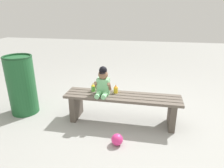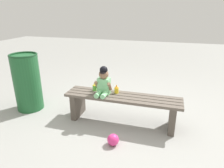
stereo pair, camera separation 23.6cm
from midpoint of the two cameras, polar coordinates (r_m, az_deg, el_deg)
The scene contains 7 objects.
ground_plane at distance 2.98m, azimuth 5.17°, elevation -10.72°, with size 16.00×16.00×0.00m, color #999993.
park_bench at distance 2.84m, azimuth 5.35°, elevation -5.83°, with size 1.63×0.36×0.41m.
child_figure at distance 2.77m, azimuth -0.04°, elevation 0.46°, with size 0.23×0.27×0.40m.
sippy_cup_left at distance 2.93m, azimuth -2.72°, elevation -0.87°, with size 0.06×0.06×0.12m.
sippy_cup_right at distance 2.85m, azimuth 3.68°, elevation -1.57°, with size 0.06×0.06×0.12m.
toy_ball at distance 2.49m, azimuth 3.15°, elevation -15.74°, with size 0.14×0.14×0.14m, color #E5337F.
trash_bin at distance 3.39m, azimuth -21.33°, elevation 0.51°, with size 0.42×0.42×0.91m.
Camera 2 is at (0.58, -2.47, 1.54)m, focal length 31.88 mm.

